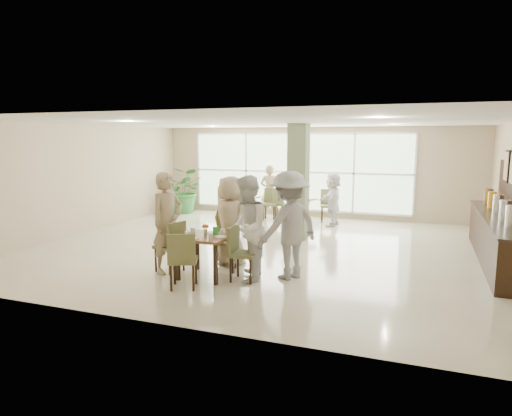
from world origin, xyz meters
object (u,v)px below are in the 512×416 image
(teen_left, at_px, (168,223))
(teen_standing, at_px, (289,225))
(adult_standing, at_px, (270,191))
(buffet_counter, at_px, (498,235))
(main_table, at_px, (206,241))
(adult_b, at_px, (333,199))
(round_table_right, at_px, (301,204))
(potted_plant, at_px, (185,190))
(adult_a, at_px, (294,201))
(teen_right, at_px, (246,229))
(teen_far, at_px, (230,221))
(round_table_left, at_px, (242,201))

(teen_left, height_order, teen_standing, teen_standing)
(adult_standing, bearing_deg, buffet_counter, 146.11)
(main_table, relative_size, adult_b, 0.57)
(round_table_right, relative_size, adult_b, 0.66)
(round_table_right, distance_m, potted_plant, 4.09)
(teen_left, relative_size, teen_standing, 0.98)
(adult_a, bearing_deg, teen_right, -93.69)
(round_table_right, distance_m, teen_far, 4.82)
(round_table_right, bearing_deg, teen_far, -91.68)
(round_table_left, relative_size, adult_a, 0.76)
(potted_plant, distance_m, adult_a, 4.27)
(main_table, distance_m, buffet_counter, 5.79)
(potted_plant, distance_m, teen_right, 7.59)
(round_table_left, xyz_separation_m, potted_plant, (-2.28, 0.61, 0.17))
(round_table_left, height_order, teen_right, teen_right)
(teen_left, xyz_separation_m, teen_far, (0.87, 0.86, -0.06))
(round_table_right, distance_m, adult_b, 0.98)
(potted_plant, distance_m, adult_b, 5.04)
(teen_right, distance_m, teen_standing, 0.76)
(teen_standing, bearing_deg, potted_plant, -103.47)
(round_table_left, bearing_deg, round_table_right, 5.81)
(round_table_left, xyz_separation_m, adult_standing, (0.64, 0.70, 0.24))
(round_table_right, xyz_separation_m, potted_plant, (-4.06, 0.43, 0.21))
(round_table_left, distance_m, adult_b, 2.74)
(teen_right, relative_size, adult_a, 1.21)
(main_table, distance_m, teen_far, 0.92)
(buffet_counter, xyz_separation_m, adult_b, (-3.82, 2.69, 0.20))
(adult_standing, bearing_deg, adult_b, 158.67)
(buffet_counter, relative_size, teen_right, 2.56)
(buffet_counter, distance_m, adult_a, 5.15)
(adult_a, relative_size, adult_standing, 0.92)
(round_table_right, xyz_separation_m, teen_far, (-0.14, -4.81, 0.32))
(adult_a, distance_m, adult_b, 1.18)
(teen_left, height_order, adult_standing, teen_left)
(teen_left, height_order, adult_a, teen_left)
(round_table_left, distance_m, buffet_counter, 7.05)
(potted_plant, relative_size, adult_standing, 0.91)
(adult_a, bearing_deg, teen_left, -111.70)
(teen_far, bearing_deg, adult_a, -79.24)
(main_table, xyz_separation_m, round_table_right, (0.23, 5.69, -0.10))
(potted_plant, bearing_deg, teen_far, -53.17)
(round_table_right, height_order, potted_plant, potted_plant)
(teen_left, bearing_deg, teen_right, -69.47)
(potted_plant, xyz_separation_m, adult_standing, (2.92, 0.09, 0.07))
(teen_left, relative_size, adult_standing, 1.12)
(potted_plant, distance_m, teen_far, 6.54)
(teen_standing, relative_size, adult_b, 1.27)
(potted_plant, bearing_deg, round_table_right, -5.98)
(teen_standing, bearing_deg, adult_a, -131.53)
(teen_left, bearing_deg, adult_b, -0.54)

